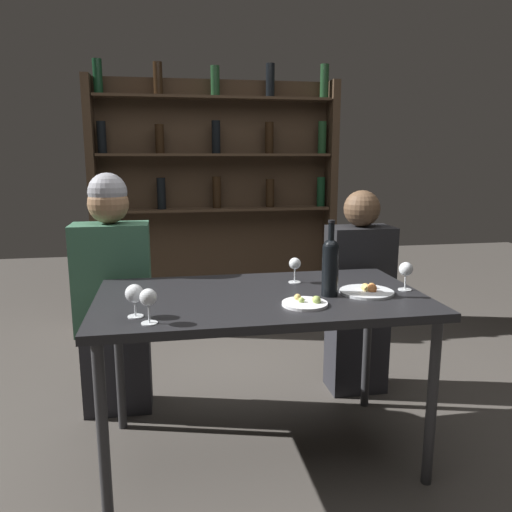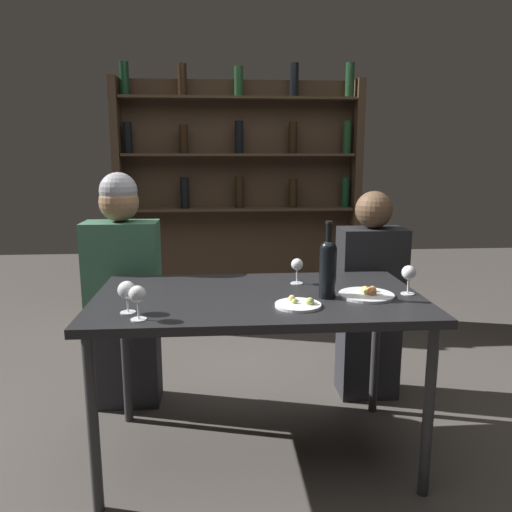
{
  "view_description": "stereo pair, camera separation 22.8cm",
  "coord_description": "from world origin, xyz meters",
  "px_view_note": "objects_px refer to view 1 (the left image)",
  "views": [
    {
      "loc": [
        -0.39,
        -2.08,
        1.37
      ],
      "look_at": [
        0.0,
        0.12,
        0.92
      ],
      "focal_mm": 35.0,
      "sensor_mm": 36.0,
      "label": 1
    },
    {
      "loc": [
        -0.17,
        -2.11,
        1.37
      ],
      "look_at": [
        0.0,
        0.12,
        0.92
      ],
      "focal_mm": 35.0,
      "sensor_mm": 36.0,
      "label": 2
    }
  ],
  "objects_px": {
    "wine_glass_3": "(135,294)",
    "wine_glass_0": "(406,270)",
    "seated_person_left": "(114,298)",
    "wine_glass_2": "(295,265)",
    "seated_person_right": "(358,298)",
    "wine_glass_1": "(148,299)",
    "wine_bottle": "(330,264)",
    "food_plate_0": "(367,291)",
    "food_plate_1": "(306,303)"
  },
  "relations": [
    {
      "from": "food_plate_0",
      "to": "wine_glass_3",
      "type": "bearing_deg",
      "value": -170.96
    },
    {
      "from": "food_plate_1",
      "to": "seated_person_left",
      "type": "height_order",
      "value": "seated_person_left"
    },
    {
      "from": "wine_glass_2",
      "to": "food_plate_1",
      "type": "distance_m",
      "value": 0.38
    },
    {
      "from": "wine_glass_0",
      "to": "wine_glass_2",
      "type": "xyz_separation_m",
      "value": [
        -0.46,
        0.22,
        -0.01
      ]
    },
    {
      "from": "wine_bottle",
      "to": "wine_glass_3",
      "type": "height_order",
      "value": "wine_bottle"
    },
    {
      "from": "wine_glass_2",
      "to": "food_plate_0",
      "type": "xyz_separation_m",
      "value": [
        0.27,
        -0.24,
        -0.08
      ]
    },
    {
      "from": "wine_bottle",
      "to": "wine_glass_2",
      "type": "relative_size",
      "value": 2.71
    },
    {
      "from": "wine_bottle",
      "to": "seated_person_right",
      "type": "bearing_deg",
      "value": 58.08
    },
    {
      "from": "wine_glass_1",
      "to": "wine_glass_3",
      "type": "xyz_separation_m",
      "value": [
        -0.05,
        0.09,
        -0.01
      ]
    },
    {
      "from": "wine_glass_2",
      "to": "food_plate_1",
      "type": "height_order",
      "value": "wine_glass_2"
    },
    {
      "from": "wine_glass_0",
      "to": "wine_glass_2",
      "type": "bearing_deg",
      "value": 154.42
    },
    {
      "from": "wine_glass_3",
      "to": "wine_glass_1",
      "type": "bearing_deg",
      "value": -58.46
    },
    {
      "from": "wine_glass_3",
      "to": "seated_person_right",
      "type": "distance_m",
      "value": 1.46
    },
    {
      "from": "food_plate_0",
      "to": "food_plate_1",
      "type": "relative_size",
      "value": 1.27
    },
    {
      "from": "wine_bottle",
      "to": "seated_person_left",
      "type": "xyz_separation_m",
      "value": [
        -0.98,
        0.62,
        -0.28
      ]
    },
    {
      "from": "wine_glass_1",
      "to": "wine_glass_2",
      "type": "height_order",
      "value": "wine_glass_1"
    },
    {
      "from": "wine_glass_0",
      "to": "wine_glass_2",
      "type": "relative_size",
      "value": 1.06
    },
    {
      "from": "wine_glass_2",
      "to": "food_plate_0",
      "type": "bearing_deg",
      "value": -41.73
    },
    {
      "from": "food_plate_0",
      "to": "seated_person_left",
      "type": "height_order",
      "value": "seated_person_left"
    },
    {
      "from": "wine_glass_1",
      "to": "wine_glass_2",
      "type": "distance_m",
      "value": 0.83
    },
    {
      "from": "wine_glass_0",
      "to": "wine_glass_3",
      "type": "bearing_deg",
      "value": -171.4
    },
    {
      "from": "wine_glass_3",
      "to": "food_plate_0",
      "type": "relative_size",
      "value": 0.53
    },
    {
      "from": "wine_glass_3",
      "to": "seated_person_left",
      "type": "distance_m",
      "value": 0.82
    },
    {
      "from": "wine_glass_0",
      "to": "food_plate_0",
      "type": "height_order",
      "value": "wine_glass_0"
    },
    {
      "from": "wine_glass_2",
      "to": "seated_person_right",
      "type": "distance_m",
      "value": 0.68
    },
    {
      "from": "food_plate_0",
      "to": "food_plate_1",
      "type": "xyz_separation_m",
      "value": [
        -0.32,
        -0.12,
        -0.0
      ]
    },
    {
      "from": "wine_glass_1",
      "to": "seated_person_right",
      "type": "bearing_deg",
      "value": 36.8
    },
    {
      "from": "wine_glass_0",
      "to": "wine_glass_3",
      "type": "relative_size",
      "value": 1.02
    },
    {
      "from": "seated_person_right",
      "to": "food_plate_0",
      "type": "bearing_deg",
      "value": -108.82
    },
    {
      "from": "seated_person_right",
      "to": "wine_glass_2",
      "type": "bearing_deg",
      "value": -142.09
    },
    {
      "from": "wine_glass_1",
      "to": "seated_person_right",
      "type": "distance_m",
      "value": 1.47
    },
    {
      "from": "food_plate_1",
      "to": "wine_glass_2",
      "type": "bearing_deg",
      "value": 82.53
    },
    {
      "from": "wine_bottle",
      "to": "wine_glass_0",
      "type": "xyz_separation_m",
      "value": [
        0.37,
        0.03,
        -0.05
      ]
    },
    {
      "from": "wine_glass_0",
      "to": "seated_person_right",
      "type": "distance_m",
      "value": 0.67
    },
    {
      "from": "wine_bottle",
      "to": "wine_glass_2",
      "type": "bearing_deg",
      "value": 110.75
    },
    {
      "from": "wine_bottle",
      "to": "seated_person_right",
      "type": "xyz_separation_m",
      "value": [
        0.39,
        0.62,
        -0.35
      ]
    },
    {
      "from": "wine_glass_3",
      "to": "wine_glass_0",
      "type": "bearing_deg",
      "value": 8.6
    },
    {
      "from": "wine_glass_1",
      "to": "food_plate_0",
      "type": "relative_size",
      "value": 0.55
    },
    {
      "from": "seated_person_left",
      "to": "wine_glass_1",
      "type": "bearing_deg",
      "value": -75.85
    },
    {
      "from": "wine_glass_3",
      "to": "wine_bottle",
      "type": "bearing_deg",
      "value": 10.58
    },
    {
      "from": "wine_bottle",
      "to": "wine_glass_3",
      "type": "distance_m",
      "value": 0.84
    },
    {
      "from": "wine_glass_3",
      "to": "seated_person_right",
      "type": "xyz_separation_m",
      "value": [
        1.21,
        0.77,
        -0.3
      ]
    },
    {
      "from": "wine_glass_1",
      "to": "food_plate_1",
      "type": "height_order",
      "value": "wine_glass_1"
    },
    {
      "from": "wine_bottle",
      "to": "food_plate_1",
      "type": "bearing_deg",
      "value": -140.07
    },
    {
      "from": "wine_bottle",
      "to": "wine_glass_1",
      "type": "xyz_separation_m",
      "value": [
        -0.77,
        -0.24,
        -0.05
      ]
    },
    {
      "from": "wine_glass_2",
      "to": "wine_glass_3",
      "type": "distance_m",
      "value": 0.83
    },
    {
      "from": "wine_glass_0",
      "to": "food_plate_0",
      "type": "bearing_deg",
      "value": -173.77
    },
    {
      "from": "wine_bottle",
      "to": "food_plate_1",
      "type": "xyz_separation_m",
      "value": [
        -0.14,
        -0.12,
        -0.13
      ]
    },
    {
      "from": "wine_glass_0",
      "to": "seated_person_right",
      "type": "bearing_deg",
      "value": 88.13
    },
    {
      "from": "wine_glass_0",
      "to": "seated_person_left",
      "type": "relative_size",
      "value": 0.1
    }
  ]
}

